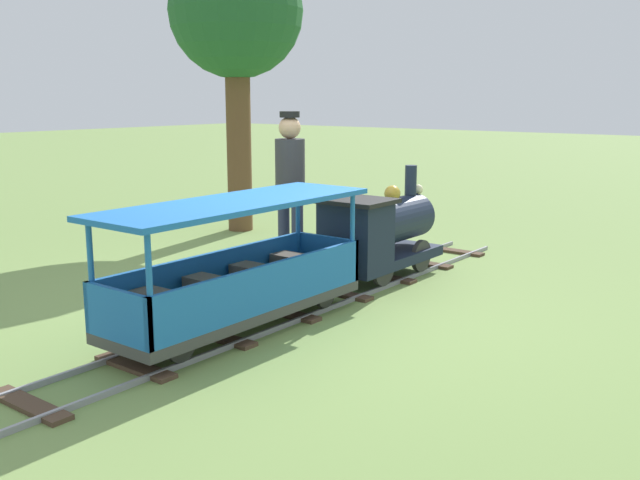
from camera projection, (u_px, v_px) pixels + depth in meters
ground_plane at (296, 310)px, 6.04m from camera, size 60.00×60.00×0.00m
track at (312, 302)px, 6.21m from camera, size 0.69×6.05×0.04m
locomotive at (379, 232)px, 6.93m from camera, size 0.65×1.44×1.04m
passenger_car at (238, 277)px, 5.43m from camera, size 0.75×2.35×0.97m
conductor_person at (290, 178)px, 7.22m from camera, size 0.30×0.30×1.62m
oak_tree_near at (236, 16)px, 9.13m from camera, size 1.72×1.72×3.70m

